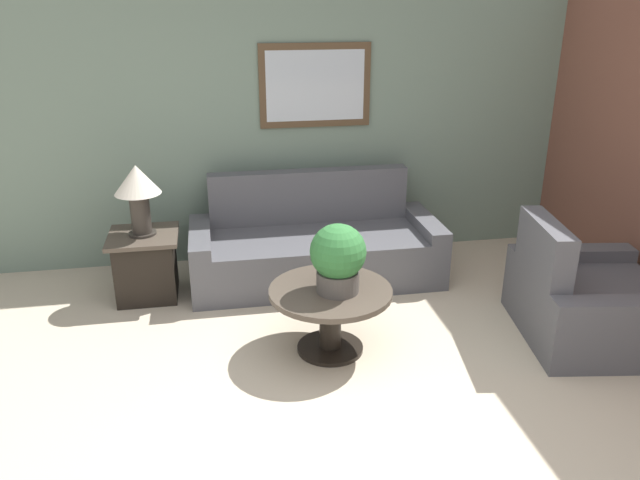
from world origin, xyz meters
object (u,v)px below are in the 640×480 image
Objects in this scene: armchair at (587,302)px; potted_plant_on_table at (338,257)px; coffee_table at (330,306)px; table_lamp at (138,188)px; couch_main at (315,247)px; side_table at (146,265)px.

armchair is 1.93m from potted_plant_on_table.
coffee_table is at bearing 136.99° from potted_plant_on_table.
potted_plant_on_table reaches higher than coffee_table.
coffee_table is (-1.92, 0.13, 0.08)m from armchair.
armchair is at bearing -21.20° from table_lamp.
table_lamp is at bearing 140.10° from coffee_table.
potted_plant_on_table is at bearing -92.78° from couch_main.
couch_main is at bearing 87.22° from potted_plant_on_table.
couch_main reaches higher than side_table.
coffee_table is 1.48× the size of table_lamp.
couch_main is at bearing 85.22° from coffee_table.
potted_plant_on_table is at bearing 96.03° from armchair.
table_lamp is at bearing 0.00° from side_table.
table_lamp is 1.20× the size of potted_plant_on_table.
couch_main is 3.86× the size of side_table.
side_table is 1.89m from potted_plant_on_table.
side_table is at bearing 180.00° from table_lamp.
potted_plant_on_table is (1.40, -1.18, -0.22)m from table_lamp.
side_table is at bearing 140.10° from coffee_table.
table_lamp reaches higher than coffee_table.
potted_plant_on_table is at bearing -40.00° from table_lamp.
side_table is (-3.27, 1.27, 0.01)m from armchair.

